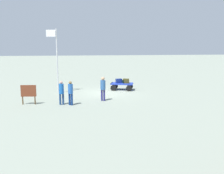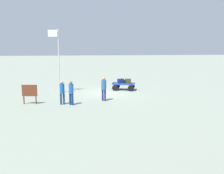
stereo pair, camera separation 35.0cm
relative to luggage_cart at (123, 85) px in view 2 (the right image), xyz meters
name	(u,v)px [view 2 (the right image)]	position (x,y,z in m)	size (l,w,h in m)	color
ground_plane	(107,93)	(1.59, 1.25, -0.45)	(120.00, 120.00, 0.00)	gray
luggage_cart	(123,85)	(0.00, 0.00, 0.00)	(2.19, 1.66, 0.62)	#2139AB
suitcase_navy	(121,81)	(0.25, -0.09, 0.36)	(0.59, 0.44, 0.39)	navy
suitcase_dark	(128,81)	(-0.39, 0.07, 0.37)	(0.60, 0.51, 0.40)	#3C3918
suitcase_olive	(127,82)	(-0.35, 0.02, 0.31)	(0.63, 0.43, 0.29)	black
worker_lead	(104,87)	(2.04, 4.28, 0.61)	(0.52, 0.52, 1.79)	navy
worker_trailing	(62,91)	(4.98, 5.19, 0.51)	(0.36, 0.36, 1.67)	navy
worker_supervisor	(71,91)	(4.36, 5.40, 0.52)	(0.47, 0.47, 1.68)	navy
flagpole	(58,56)	(5.66, 0.86, 2.69)	(0.88, 0.21, 5.37)	silver
signboard	(30,92)	(7.26, 4.86, 0.43)	(1.06, 0.15, 1.37)	#4C3319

